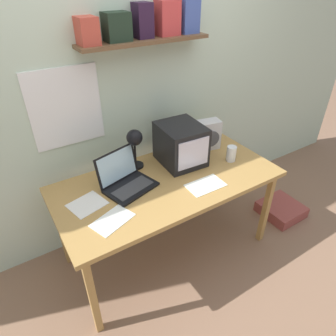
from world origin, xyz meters
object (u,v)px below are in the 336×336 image
laptop (125,178)px  loose_paper_near_laptop (206,185)px  space_heater (208,135)px  juice_glass (231,154)px  loose_paper_near_monitor (87,204)px  corner_desk (168,186)px  open_notebook (112,220)px  desk_lamp (135,142)px  floor_cushion (281,209)px  crt_monitor (181,144)px

laptop → loose_paper_near_laptop: size_ratio=1.46×
space_heater → loose_paper_near_laptop: 0.56m
juice_glass → loose_paper_near_monitor: size_ratio=0.48×
laptop → loose_paper_near_monitor: laptop is taller
laptop → corner_desk: bearing=-34.0°
corner_desk → juice_glass: (0.57, -0.05, 0.12)m
loose_paper_near_laptop → open_notebook: size_ratio=0.94×
corner_desk → loose_paper_near_monitor: size_ratio=6.33×
open_notebook → loose_paper_near_laptop: bearing=-1.8°
loose_paper_near_laptop → corner_desk: bearing=132.4°
corner_desk → laptop: laptop is taller
juice_glass → open_notebook: bearing=-172.9°
laptop → desk_lamp: size_ratio=1.16×
corner_desk → loose_paper_near_monitor: 0.60m
space_heater → loose_paper_near_monitor: bearing=-160.0°
floor_cushion → corner_desk: bearing=169.8°
desk_lamp → open_notebook: size_ratio=1.19×
laptop → floor_cushion: bearing=-27.3°
corner_desk → floor_cushion: 1.36m
crt_monitor → space_heater: bearing=13.8°
desk_lamp → floor_cushion: 1.69m
crt_monitor → laptop: 0.52m
crt_monitor → juice_glass: (0.35, -0.20, -0.10)m
crt_monitor → laptop: crt_monitor is taller
corner_desk → loose_paper_near_laptop: (0.19, -0.20, 0.06)m
loose_paper_near_laptop → desk_lamp: bearing=127.1°
corner_desk → juice_glass: 0.58m
loose_paper_near_monitor → space_heater: bearing=8.6°
desk_lamp → juice_glass: size_ratio=2.78×
loose_paper_near_laptop → loose_paper_near_monitor: (-0.78, 0.25, 0.00)m
corner_desk → open_notebook: (-0.52, -0.18, 0.06)m
corner_desk → space_heater: 0.61m
space_heater → loose_paper_near_laptop: size_ratio=0.90×
crt_monitor → open_notebook: 0.82m
loose_paper_near_laptop → open_notebook: 0.70m
laptop → loose_paper_near_monitor: (-0.30, -0.05, -0.06)m
juice_glass → loose_paper_near_laptop: bearing=-157.4°
crt_monitor → desk_lamp: size_ratio=1.09×
juice_glass → loose_paper_near_monitor: 1.17m
crt_monitor → laptop: size_ratio=0.95×
desk_lamp → loose_paper_near_monitor: size_ratio=1.33×
desk_lamp → space_heater: (0.68, -0.01, -0.13)m
space_heater → floor_cushion: bearing=-22.4°
corner_desk → crt_monitor: bearing=36.0°
laptop → desk_lamp: 0.28m
juice_glass → loose_paper_near_laptop: 0.41m
crt_monitor → loose_paper_near_laptop: (-0.03, -0.36, -0.15)m
corner_desk → desk_lamp: size_ratio=4.75×
laptop → space_heater: same height
juice_glass → space_heater: (-0.03, 0.26, 0.07)m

